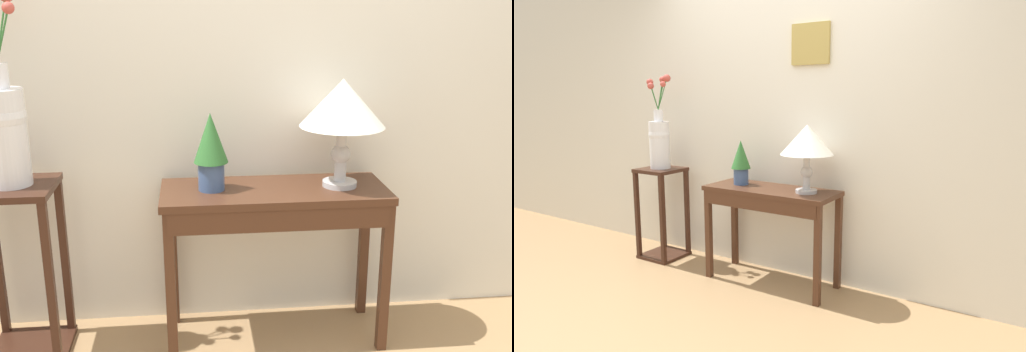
% 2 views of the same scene
% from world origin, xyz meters
% --- Properties ---
extents(back_wall_with_art, '(9.00, 0.13, 2.80)m').
position_xyz_m(back_wall_with_art, '(0.00, 1.39, 1.40)').
color(back_wall_with_art, silver).
rests_on(back_wall_with_art, ground).
extents(console_table, '(1.04, 0.42, 0.76)m').
position_xyz_m(console_table, '(0.00, 1.06, 0.64)').
color(console_table, '#472819').
rests_on(console_table, ground).
extents(table_lamp, '(0.39, 0.39, 0.50)m').
position_xyz_m(table_lamp, '(0.31, 1.09, 1.14)').
color(table_lamp, '#B7B7BC').
rests_on(table_lamp, console_table).
extents(potted_plant_on_console, '(0.16, 0.16, 0.36)m').
position_xyz_m(potted_plant_on_console, '(-0.29, 1.09, 0.96)').
color(potted_plant_on_console, '#3D5684').
rests_on(potted_plant_on_console, console_table).
extents(pedestal_stand_left, '(0.36, 0.36, 0.83)m').
position_xyz_m(pedestal_stand_left, '(-1.15, 1.06, 0.41)').
color(pedestal_stand_left, '#381E14').
rests_on(pedestal_stand_left, ground).
extents(flower_vase_tall, '(0.23, 0.21, 0.82)m').
position_xyz_m(flower_vase_tall, '(-1.15, 1.06, 1.10)').
color(flower_vase_tall, silver).
rests_on(flower_vase_tall, pedestal_stand_left).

